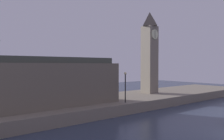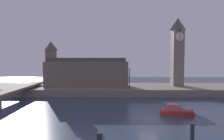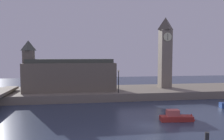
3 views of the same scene
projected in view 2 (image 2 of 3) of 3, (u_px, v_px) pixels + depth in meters
ground_plane at (148, 119)px, 25.12m from camera, size 120.00×120.00×0.00m
far_embankment at (133, 89)px, 45.05m from camera, size 70.00×12.00×1.50m
clock_tower at (178, 51)px, 45.16m from camera, size 2.64×2.67×15.48m
parliament_hall at (85, 72)px, 43.98m from camera, size 18.06×5.06×10.06m
streetlamp at (129, 76)px, 40.13m from camera, size 0.36×0.36×4.35m
mooring_post_right at (192, 134)px, 17.28m from camera, size 0.36×0.36×1.98m
boat_dinghy_red at (179, 112)px, 26.72m from camera, size 4.93×1.65×1.69m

